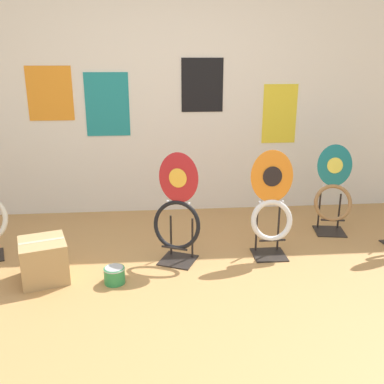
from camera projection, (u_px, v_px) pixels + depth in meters
ground_plane at (192, 323)px, 2.77m from camera, size 14.00×14.00×0.00m
wall_back at (173, 92)px, 4.50m from camera, size 8.00×0.07×2.60m
toilet_seat_display_crimson_swirl at (177, 214)px, 3.49m from camera, size 0.42×0.37×0.93m
toilet_seat_display_orange_sun at (271, 207)px, 3.60m from camera, size 0.36×0.28×0.92m
toilet_seat_display_teal_sax at (333, 195)px, 4.12m from camera, size 0.38×0.32×0.86m
paint_can at (114, 275)px, 3.24m from camera, size 0.16×0.16×0.13m
storage_box at (44, 260)px, 3.28m from camera, size 0.43×0.44×0.32m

